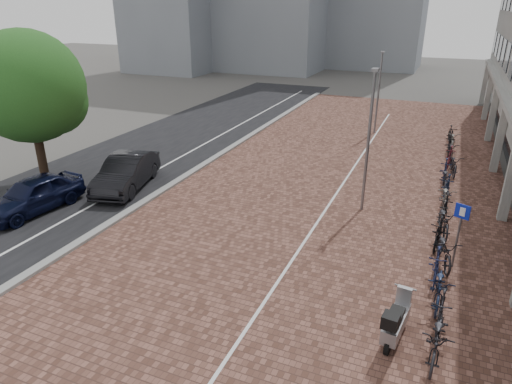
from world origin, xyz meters
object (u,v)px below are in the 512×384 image
object	(u,v)px
car_navy	(33,195)
scooter_front	(396,319)
car_dark	(126,172)
parking_sign	(460,226)

from	to	relation	value
car_navy	scooter_front	world-z (taller)	car_navy
car_dark	scooter_front	size ratio (longest dim) A/B	2.60
scooter_front	car_dark	bearing A→B (deg)	163.12
car_navy	parking_sign	distance (m)	15.99
car_dark	parking_sign	xyz separation A→B (m)	(13.95, -1.47, 0.69)
car_navy	parking_sign	xyz separation A→B (m)	(15.84, 2.07, 0.73)
car_dark	scooter_front	distance (m)	13.89
car_navy	scooter_front	bearing A→B (deg)	-2.62
car_navy	car_dark	distance (m)	4.01
car_navy	car_dark	world-z (taller)	car_dark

